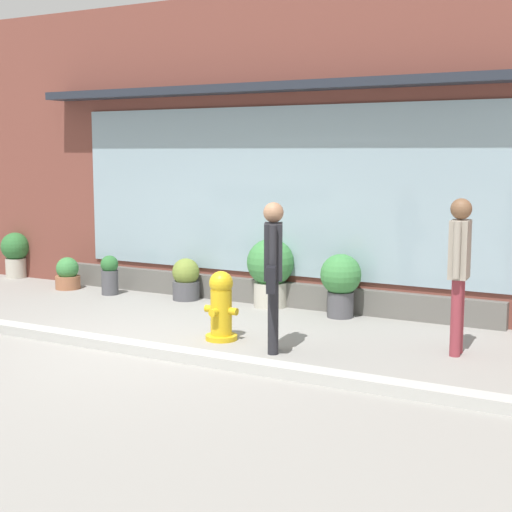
% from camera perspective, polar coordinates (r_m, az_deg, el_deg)
% --- Properties ---
extents(ground_plane, '(60.00, 60.00, 0.00)m').
position_cam_1_polar(ground_plane, '(9.05, -9.09, -6.73)').
color(ground_plane, gray).
extents(curb_strip, '(14.00, 0.24, 0.12)m').
position_cam_1_polar(curb_strip, '(8.88, -9.90, -6.63)').
color(curb_strip, '#B2B2AD').
rests_on(curb_strip, ground_plane).
extents(storefront, '(14.00, 0.81, 4.55)m').
position_cam_1_polar(storefront, '(11.43, 0.64, 7.72)').
color(storefront, brown).
rests_on(storefront, ground_plane).
extents(fire_hydrant, '(0.44, 0.41, 0.84)m').
position_cam_1_polar(fire_hydrant, '(9.18, -2.63, -3.74)').
color(fire_hydrant, gold).
rests_on(fire_hydrant, ground_plane).
extents(pedestrian_with_handbag, '(0.38, 0.65, 1.70)m').
position_cam_1_polar(pedestrian_with_handbag, '(8.49, 1.29, -0.70)').
color(pedestrian_with_handbag, '#232328').
rests_on(pedestrian_with_handbag, ground_plane).
extents(pedestrian_passerby, '(0.23, 0.49, 1.75)m').
position_cam_1_polar(pedestrian_passerby, '(8.70, 14.97, -0.50)').
color(pedestrian_passerby, '#8E333D').
rests_on(pedestrian_passerby, ground_plane).
extents(potted_plant_corner_tall, '(0.41, 0.41, 0.53)m').
position_cam_1_polar(potted_plant_corner_tall, '(12.98, -13.93, -1.32)').
color(potted_plant_corner_tall, '#9E6042').
rests_on(potted_plant_corner_tall, ground_plane).
extents(potted_plant_window_center, '(0.28, 0.28, 0.63)m').
position_cam_1_polar(potted_plant_window_center, '(12.31, -10.90, -1.35)').
color(potted_plant_window_center, '#4C4C51').
rests_on(potted_plant_window_center, ground_plane).
extents(potted_plant_doorstep, '(0.69, 0.69, 1.00)m').
position_cam_1_polar(potted_plant_doorstep, '(11.12, 1.09, -0.98)').
color(potted_plant_doorstep, '#B7B2A3').
rests_on(potted_plant_doorstep, ground_plane).
extents(potted_plant_trailing_edge, '(0.56, 0.56, 0.88)m').
position_cam_1_polar(potted_plant_trailing_edge, '(10.47, 6.36, -1.85)').
color(potted_plant_trailing_edge, '#4C4C51').
rests_on(potted_plant_trailing_edge, ground_plane).
extents(potted_plant_by_entrance, '(0.50, 0.50, 0.82)m').
position_cam_1_polar(potted_plant_by_entrance, '(14.36, -17.57, 0.27)').
color(potted_plant_by_entrance, '#B7B2A3').
rests_on(potted_plant_by_entrance, ground_plane).
extents(potted_plant_window_right, '(0.42, 0.42, 0.64)m').
position_cam_1_polar(potted_plant_window_right, '(11.71, -5.28, -1.71)').
color(potted_plant_window_right, '#4C4C51').
rests_on(potted_plant_window_right, ground_plane).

